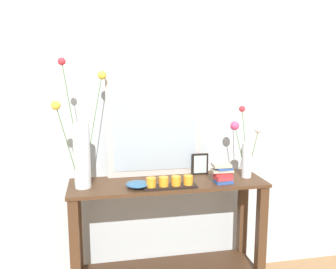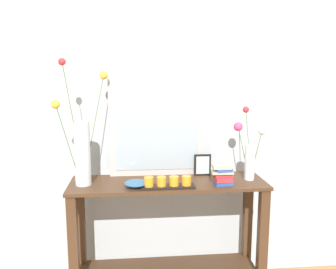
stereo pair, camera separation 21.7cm
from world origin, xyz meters
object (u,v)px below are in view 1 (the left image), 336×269
(mirror_leaning, at_px, (155,114))
(vase_right, at_px, (246,149))
(console_table, at_px, (168,230))
(candle_tray, at_px, (170,183))
(tall_vase_left, at_px, (81,149))
(picture_frame_small, at_px, (200,164))
(book_stack, at_px, (223,173))
(decorative_bowl, at_px, (138,184))

(mirror_leaning, relative_size, vase_right, 1.78)
(console_table, relative_size, candle_tray, 3.81)
(tall_vase_left, relative_size, picture_frame_small, 5.28)
(mirror_leaning, distance_m, book_stack, 0.57)
(console_table, xyz_separation_m, mirror_leaning, (-0.06, 0.15, 0.73))
(vase_right, xyz_separation_m, picture_frame_small, (-0.27, 0.10, -0.11))
(console_table, height_order, decorative_bowl, decorative_bowl)
(console_table, distance_m, decorative_bowl, 0.41)
(tall_vase_left, distance_m, book_stack, 0.86)
(mirror_leaning, distance_m, picture_frame_small, 0.45)
(vase_right, bearing_deg, mirror_leaning, 165.53)
(book_stack, bearing_deg, candle_tray, -175.79)
(vase_right, bearing_deg, tall_vase_left, -178.64)
(decorative_bowl, height_order, book_stack, book_stack)
(candle_tray, bearing_deg, book_stack, 4.21)
(tall_vase_left, xyz_separation_m, decorative_bowl, (0.31, -0.08, -0.21))
(candle_tray, bearing_deg, decorative_bowl, 171.16)
(picture_frame_small, bearing_deg, decorative_bowl, -155.04)
(book_stack, bearing_deg, picture_frame_small, 111.73)
(book_stack, bearing_deg, console_table, 163.30)
(console_table, height_order, mirror_leaning, mirror_leaning)
(tall_vase_left, distance_m, picture_frame_small, 0.78)
(tall_vase_left, bearing_deg, book_stack, -5.47)
(mirror_leaning, xyz_separation_m, vase_right, (0.57, -0.15, -0.23))
(tall_vase_left, xyz_separation_m, book_stack, (0.84, -0.08, -0.17))
(tall_vase_left, relative_size, candle_tray, 2.35)
(candle_tray, bearing_deg, mirror_leaning, 98.74)
(vase_right, xyz_separation_m, decorative_bowl, (-0.71, -0.10, -0.16))
(tall_vase_left, height_order, decorative_bowl, tall_vase_left)
(decorative_bowl, bearing_deg, picture_frame_small, 24.96)
(console_table, bearing_deg, book_stack, -16.70)
(mirror_leaning, bearing_deg, decorative_bowl, -120.27)
(console_table, xyz_separation_m, book_stack, (0.32, -0.10, 0.38))
(mirror_leaning, bearing_deg, picture_frame_small, -8.31)
(tall_vase_left, bearing_deg, vase_right, 1.36)
(decorative_bowl, bearing_deg, candle_tray, -8.84)
(tall_vase_left, relative_size, book_stack, 5.68)
(mirror_leaning, relative_size, book_stack, 6.19)
(tall_vase_left, distance_m, vase_right, 1.03)
(mirror_leaning, bearing_deg, candle_tray, -81.26)
(book_stack, bearing_deg, vase_right, 28.59)
(tall_vase_left, bearing_deg, decorative_bowl, -13.53)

